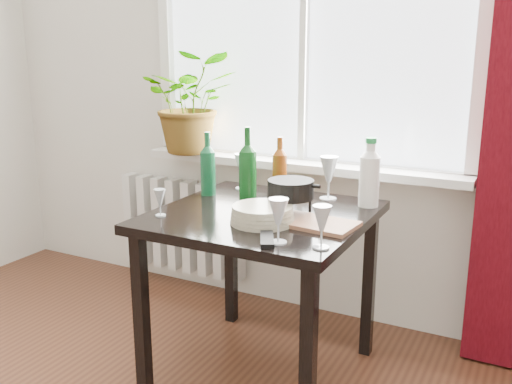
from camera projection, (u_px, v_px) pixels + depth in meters
The scene contains 18 objects.
window at pixel (307, 6), 2.78m from camera, with size 1.72×0.08×1.62m.
windowsill at pixel (298, 164), 2.91m from camera, with size 1.72×0.20×0.04m.
radiator at pixel (182, 225), 3.38m from camera, with size 0.80×0.10×0.55m.
table at pixel (262, 233), 2.39m from camera, with size 0.85×0.85×0.74m.
potted_plant at pixel (192, 103), 3.06m from camera, with size 0.49×0.42×0.54m, color #27691C.
wine_bottle_left at pixel (208, 163), 2.61m from camera, with size 0.07×0.07×0.29m, color #0E4A27, non-canonical shape.
wine_bottle_right at pixel (248, 164), 2.50m from camera, with size 0.08×0.08×0.33m, color #0C4214, non-canonical shape.
bottle_amber at pixel (280, 166), 2.61m from camera, with size 0.07×0.07×0.28m, color #7C380D, non-canonical shape.
cleaning_bottle at pixel (370, 172), 2.42m from camera, with size 0.09×0.09×0.30m, color white, non-canonical shape.
wineglass_front_right at pixel (278, 221), 1.97m from camera, with size 0.07×0.07×0.16m, color silver, non-canonical shape.
wineglass_far_right at pixel (322, 227), 1.92m from camera, with size 0.07×0.07×0.15m, color silver, non-canonical shape.
wineglass_back_center at pixel (329, 177), 2.54m from camera, with size 0.09×0.09×0.20m, color silver, non-canonical shape.
wineglass_back_left at pixel (242, 171), 2.73m from camera, with size 0.08×0.08×0.18m, color silver, non-canonical shape.
wineglass_front_left at pixel (160, 203), 2.29m from camera, with size 0.05×0.05×0.11m, color #B3BDC1, non-canonical shape.
plate_stack at pixel (262, 215), 2.21m from camera, with size 0.25×0.25×0.07m, color #BCB69C.
fondue_pot at pixel (291, 197), 2.31m from camera, with size 0.22×0.19×0.15m, color black, non-canonical shape.
tv_remote at pixel (267, 239), 2.00m from camera, with size 0.05×0.16×0.02m, color black.
cutting_board at pixel (317, 223), 2.18m from camera, with size 0.30×0.19×0.02m, color #905D41.
Camera 1 is at (1.13, -0.48, 1.40)m, focal length 40.00 mm.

